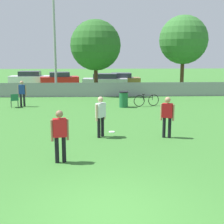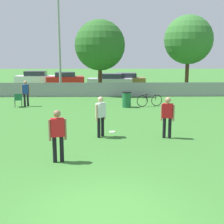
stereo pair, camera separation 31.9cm
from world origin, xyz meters
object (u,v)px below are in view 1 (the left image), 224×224
Objects in this scene: trash_bin at (124,99)px; parked_car_white at (30,78)px; player_thrower_red at (167,114)px; frisbee_disc at (112,132)px; spectator_in_blue at (22,92)px; player_receiver_white at (101,114)px; parked_car_tan at (121,79)px; light_pole at (54,30)px; bicycle_sideline at (146,100)px; parked_car_silver at (105,80)px; tree_far_right at (183,40)px; tree_near_pole at (96,45)px; folding_chair_sideline at (14,99)px; parked_car_red at (59,78)px; player_defender_red at (60,133)px.

parked_car_white is (-9.02, 15.26, 0.17)m from trash_bin.
player_thrower_red reaches higher than frisbee_disc.
player_receiver_white is at bearing 127.75° from spectator_in_blue.
player_thrower_red is 0.42× the size of parked_car_tan.
light_pole is 33.94× the size of frisbee_disc.
light_pole is 10.19m from bicycle_sideline.
trash_bin is 0.22× the size of parked_car_silver.
tree_far_right reaches higher than player_thrower_red.
tree_far_right is 3.87× the size of bicycle_sideline.
tree_near_pole is 6.51m from parked_car_silver.
player_receiver_white is 20.40m from parked_car_tan.
parked_car_tan is (1.70, 1.34, -0.01)m from parked_car_silver.
parked_car_tan is at bearing 79.24° from bicycle_sideline.
parked_car_tan is (-4.92, 5.52, -3.82)m from tree_far_right.
player_receiver_white is 7.20m from trash_bin.
folding_chair_sideline is 0.51× the size of bicycle_sideline.
parked_car_red is (-7.22, 14.24, 0.27)m from bicycle_sideline.
bicycle_sideline is at bearing -74.05° from parked_car_silver.
light_pole reaches higher than player_receiver_white.
folding_chair_sideline is 14.37m from parked_car_red.
tree_near_pole is at bearing 105.45° from trash_bin.
spectator_in_blue is 1.91× the size of folding_chair_sideline.
player_receiver_white is at bearing -88.98° from tree_near_pole.
trash_bin is at bearing 116.85° from player_thrower_red.
player_thrower_red is 2.58m from frisbee_disc.
parked_car_tan is at bearing -114.98° from spectator_in_blue.
spectator_in_blue reaches higher than trash_bin.
parked_car_silver is (5.56, 11.39, -0.30)m from spectator_in_blue.
trash_bin is 13.27m from parked_car_tan.
light_pole is 8.20m from parked_car_silver.
frisbee_disc is at bearing -124.84° from bicycle_sideline.
tree_near_pole reaches higher than parked_car_tan.
player_defender_red is (-3.97, -2.71, 0.00)m from player_thrower_red.
player_defender_red is (-1.05, -16.32, -3.00)m from tree_near_pole.
parked_car_tan is (7.69, 13.04, 0.12)m from folding_chair_sideline.
spectator_in_blue reaches higher than bicycle_sideline.
tree_near_pole reaches higher than frisbee_disc.
parked_car_red is (-0.68, 8.05, -4.50)m from light_pole.
parked_car_white is (-2.61, 14.75, -0.28)m from spectator_in_blue.
spectator_in_blue is 14.98m from parked_car_white.
player_defender_red is at bearing -93.70° from tree_near_pole.
light_pole is at bearing -125.97° from folding_chair_sideline.
trash_bin is (5.05, -6.48, -4.64)m from light_pole.
trash_bin is (6.84, -0.20, -0.01)m from folding_chair_sideline.
parked_car_red reaches higher than frisbee_disc.
spectator_in_blue reaches higher than parked_car_tan.
player_defender_red is 0.38× the size of parked_car_white.
frisbee_disc is 6.34m from trash_bin.
spectator_in_blue is (-4.89, 7.53, -0.02)m from player_receiver_white.
spectator_in_blue is (-3.60, 10.45, -0.02)m from player_defender_red.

